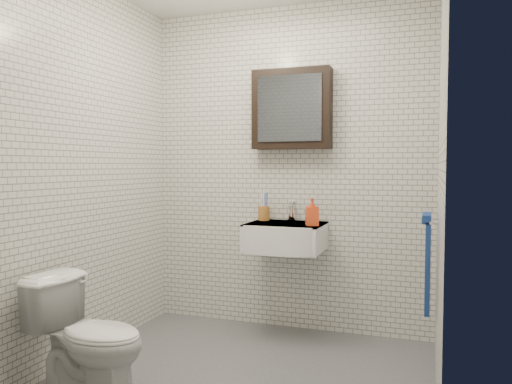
{
  "coord_description": "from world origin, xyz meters",
  "views": [
    {
      "loc": [
        1.05,
        -2.74,
        1.27
      ],
      "look_at": [
        -0.07,
        0.45,
        1.09
      ],
      "focal_mm": 35.0,
      "sensor_mm": 36.0,
      "label": 1
    }
  ],
  "objects": [
    {
      "name": "mirror_cabinet",
      "position": [
        0.05,
        0.93,
        1.7
      ],
      "size": [
        0.6,
        0.15,
        0.6
      ],
      "color": "black",
      "rests_on": "room_shell"
    },
    {
      "name": "room_shell",
      "position": [
        0.0,
        0.0,
        1.47
      ],
      "size": [
        2.22,
        2.02,
        2.51
      ],
      "color": "silver",
      "rests_on": "ground"
    },
    {
      "name": "toilet",
      "position": [
        -0.69,
        -0.53,
        0.34
      ],
      "size": [
        0.69,
        0.43,
        0.67
      ],
      "primitive_type": "imported",
      "rotation": [
        0.0,
        0.0,
        1.49
      ],
      "color": "white",
      "rests_on": "ground"
    },
    {
      "name": "soap_bottle",
      "position": [
        0.27,
        0.69,
        0.95
      ],
      "size": [
        0.11,
        0.11,
        0.2
      ],
      "primitive_type": "imported",
      "rotation": [
        0.0,
        0.0,
        0.33
      ],
      "color": "#F25B19",
      "rests_on": "washbasin"
    },
    {
      "name": "ground",
      "position": [
        0.0,
        0.0,
        0.01
      ],
      "size": [
        2.2,
        2.0,
        0.01
      ],
      "primitive_type": "cube",
      "color": "#4F5257",
      "rests_on": "ground"
    },
    {
      "name": "washbasin",
      "position": [
        0.05,
        0.73,
        0.76
      ],
      "size": [
        0.55,
        0.5,
        0.2
      ],
      "color": "white",
      "rests_on": "room_shell"
    },
    {
      "name": "faucet",
      "position": [
        0.05,
        0.93,
        0.92
      ],
      "size": [
        0.06,
        0.2,
        0.15
      ],
      "color": "silver",
      "rests_on": "washbasin"
    },
    {
      "name": "towel_rail",
      "position": [
        1.04,
        0.35,
        0.72
      ],
      "size": [
        0.09,
        0.3,
        0.58
      ],
      "color": "silver",
      "rests_on": "room_shell"
    },
    {
      "name": "toothbrush_cup",
      "position": [
        -0.16,
        0.91,
        0.91
      ],
      "size": [
        0.09,
        0.09,
        0.24
      ],
      "rotation": [
        0.0,
        0.0,
        0.02
      ],
      "color": "#AA6A2A",
      "rests_on": "washbasin"
    }
  ]
}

